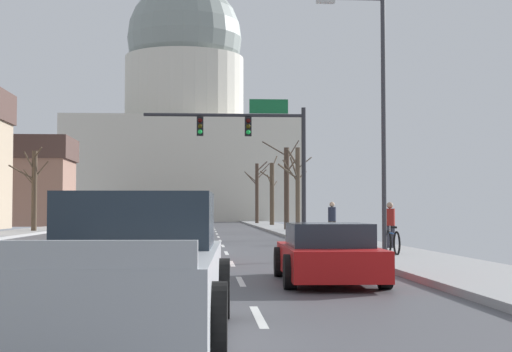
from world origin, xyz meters
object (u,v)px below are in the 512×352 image
at_px(street_lamp_right, 375,100).
at_px(sedan_near_01, 182,234).
at_px(sedan_oncoming_01, 102,222).
at_px(signal_gantry, 259,139).
at_px(sedan_oncoming_00, 129,224).
at_px(sedan_near_02, 168,241).
at_px(bicycle_parked, 392,242).
at_px(pedestrian_00, 332,219).
at_px(sedan_near_00, 188,231).
at_px(pickup_truck_near_04, 132,272).
at_px(pedestrian_01, 390,223).
at_px(sedan_near_03, 328,254).

height_order(street_lamp_right, sedan_near_01, street_lamp_right).
bearing_deg(sedan_oncoming_01, sedan_near_01, -77.55).
bearing_deg(signal_gantry, sedan_oncoming_01, 115.56).
distance_m(street_lamp_right, sedan_oncoming_01, 38.56).
xyz_separation_m(sedan_oncoming_00, sedan_oncoming_01, (-3.28, 13.19, -0.03)).
relative_size(sedan_near_02, bicycle_parked, 2.51).
xyz_separation_m(street_lamp_right, pedestrian_00, (0.26, 9.68, -3.75)).
bearing_deg(sedan_near_01, sedan_oncoming_00, 101.33).
distance_m(street_lamp_right, sedan_near_00, 13.21).
distance_m(pickup_truck_near_04, pedestrian_00, 24.82).
relative_size(sedan_oncoming_00, pedestrian_01, 2.74).
relative_size(sedan_near_02, pedestrian_00, 2.70).
height_order(sedan_near_02, pedestrian_00, pedestrian_00).
bearing_deg(signal_gantry, pedestrian_01, -71.16).
bearing_deg(pedestrian_00, sedan_near_01, -141.14).
relative_size(pickup_truck_near_04, sedan_oncoming_00, 1.31).
xyz_separation_m(street_lamp_right, pickup_truck_near_04, (-5.99, -14.34, -4.07)).
xyz_separation_m(signal_gantry, sedan_oncoming_00, (-7.06, 8.44, -4.32)).
xyz_separation_m(signal_gantry, sedan_near_02, (-3.60, -16.49, -4.30)).
distance_m(sedan_near_02, pedestrian_01, 9.15).
bearing_deg(sedan_oncoming_01, sedan_near_00, -74.42).
height_order(pickup_truck_near_04, bicycle_parked, pickup_truck_near_04).
xyz_separation_m(sedan_near_02, pedestrian_01, (7.40, 5.36, 0.40)).
bearing_deg(signal_gantry, pedestrian_00, -59.48).
height_order(sedan_near_01, sedan_oncoming_00, sedan_oncoming_00).
xyz_separation_m(sedan_near_03, sedan_oncoming_00, (-6.91, 30.71, 0.03)).
distance_m(street_lamp_right, pickup_truck_near_04, 16.06).
bearing_deg(pickup_truck_near_04, bicycle_parked, 65.36).
height_order(signal_gantry, pedestrian_01, signal_gantry).
distance_m(sedan_near_01, bicycle_parked, 8.12).
bearing_deg(pedestrian_01, pickup_truck_near_04, -112.25).
relative_size(sedan_near_03, sedan_oncoming_00, 1.05).
distance_m(street_lamp_right, bicycle_parked, 4.35).
height_order(sedan_near_03, pedestrian_01, pedestrian_01).
height_order(sedan_near_00, sedan_oncoming_01, sedan_oncoming_01).
distance_m(street_lamp_right, sedan_near_03, 9.29).
relative_size(street_lamp_right, pedestrian_01, 5.03).
relative_size(pedestrian_01, bicycle_parked, 0.89).
bearing_deg(sedan_near_03, pedestrian_00, 80.35).
xyz_separation_m(sedan_near_02, sedan_oncoming_01, (-6.74, 38.12, -0.05)).
distance_m(signal_gantry, sedan_near_03, 22.69).
bearing_deg(sedan_near_03, sedan_oncoming_01, 103.07).
xyz_separation_m(sedan_near_01, sedan_oncoming_00, (-3.65, 18.24, 0.02)).
xyz_separation_m(sedan_oncoming_01, pedestrian_00, (13.17, -26.41, 0.49)).
bearing_deg(sedan_near_02, street_lamp_right, 18.26).
bearing_deg(sedan_near_03, sedan_oncoming_00, 102.68).
bearing_deg(sedan_near_01, pedestrian_01, -10.43).
height_order(pickup_truck_near_04, pedestrian_00, pedestrian_00).
height_order(sedan_oncoming_01, pedestrian_01, pedestrian_01).
height_order(signal_gantry, sedan_near_02, signal_gantry).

